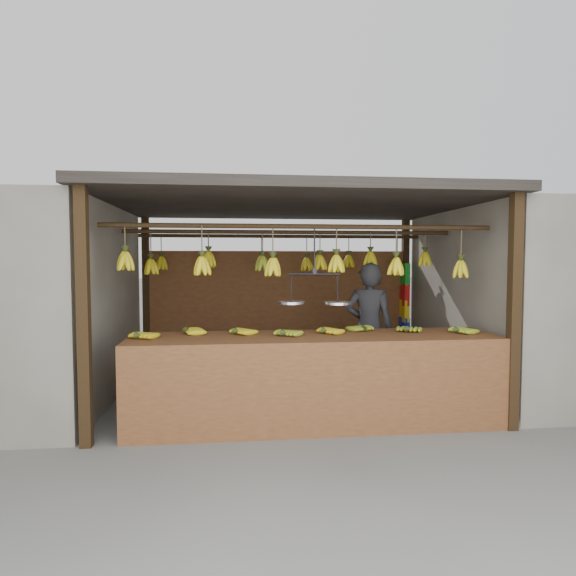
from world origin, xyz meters
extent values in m
plane|color=#5B5B57|center=(0.00, 0.00, 0.00)|extent=(80.00, 80.00, 0.00)
cube|color=black|center=(-2.00, -1.50, 1.15)|extent=(0.10, 0.10, 2.30)
cube|color=black|center=(2.00, -1.50, 1.15)|extent=(0.10, 0.10, 2.30)
cube|color=black|center=(-2.00, 1.50, 1.15)|extent=(0.10, 0.10, 2.30)
cube|color=black|center=(2.00, 1.50, 1.15)|extent=(0.10, 0.10, 2.30)
cube|color=black|center=(0.00, 0.00, 2.35)|extent=(4.30, 3.30, 0.10)
cylinder|color=black|center=(0.00, -1.00, 2.00)|extent=(4.00, 0.05, 0.05)
cylinder|color=black|center=(0.00, 0.00, 2.00)|extent=(4.00, 0.05, 0.05)
cylinder|color=black|center=(0.00, 1.00, 2.00)|extent=(4.00, 0.05, 0.05)
cube|color=brown|center=(0.00, 1.50, 0.90)|extent=(4.00, 0.06, 1.80)
cube|color=slate|center=(3.60, 0.00, 1.15)|extent=(3.00, 3.00, 2.30)
cube|color=brown|center=(0.12, -1.10, 0.86)|extent=(3.70, 0.82, 0.08)
cube|color=brown|center=(0.12, -1.51, 0.45)|extent=(3.70, 0.04, 0.90)
cube|color=black|center=(-1.63, -1.46, 0.41)|extent=(0.07, 0.07, 0.82)
cube|color=black|center=(1.88, -1.46, 0.41)|extent=(0.07, 0.07, 0.82)
cube|color=black|center=(-1.63, -0.74, 0.41)|extent=(0.07, 0.07, 0.82)
cube|color=black|center=(1.88, -0.74, 0.41)|extent=(0.07, 0.07, 0.82)
ellipsoid|color=gold|center=(-1.60, -1.18, 0.93)|extent=(0.27, 0.30, 0.06)
ellipsoid|color=gold|center=(-1.18, -0.91, 0.93)|extent=(0.28, 0.24, 0.06)
ellipsoid|color=gold|center=(-0.67, -1.01, 0.93)|extent=(0.30, 0.29, 0.06)
ellipsoid|color=#92A523|center=(-0.20, -1.17, 0.93)|extent=(0.28, 0.30, 0.06)
ellipsoid|color=gold|center=(0.23, -1.06, 0.93)|extent=(0.30, 0.29, 0.06)
ellipsoid|color=#92A523|center=(0.69, -0.93, 0.93)|extent=(0.26, 0.29, 0.06)
ellipsoid|color=#92A523|center=(1.11, -1.05, 0.93)|extent=(0.27, 0.30, 0.06)
ellipsoid|color=#92A523|center=(1.60, -1.16, 0.93)|extent=(0.29, 0.26, 0.06)
ellipsoid|color=gold|center=(-1.74, -1.01, 1.65)|extent=(0.16, 0.16, 0.28)
ellipsoid|color=gold|center=(-1.00, -1.05, 1.60)|extent=(0.16, 0.16, 0.28)
ellipsoid|color=gold|center=(-0.30, -0.99, 1.59)|extent=(0.16, 0.16, 0.28)
ellipsoid|color=gold|center=(0.36, -0.97, 1.62)|extent=(0.16, 0.16, 0.28)
ellipsoid|color=gold|center=(0.99, -0.99, 1.59)|extent=(0.16, 0.16, 0.28)
ellipsoid|color=gold|center=(1.70, -0.99, 1.56)|extent=(0.16, 0.16, 0.28)
ellipsoid|color=gold|center=(-1.67, 0.03, 1.58)|extent=(0.16, 0.16, 0.28)
ellipsoid|color=gold|center=(-0.99, 0.01, 1.68)|extent=(0.16, 0.16, 0.28)
ellipsoid|color=#92A523|center=(-0.34, -0.01, 1.62)|extent=(0.16, 0.16, 0.28)
ellipsoid|color=gold|center=(0.37, 0.01, 1.63)|extent=(0.16, 0.16, 0.28)
ellipsoid|color=gold|center=(0.99, -0.03, 1.68)|extent=(0.16, 0.16, 0.28)
ellipsoid|color=gold|center=(1.72, 0.02, 1.67)|extent=(0.16, 0.16, 0.28)
ellipsoid|color=gold|center=(-1.70, 1.02, 1.62)|extent=(0.16, 0.16, 0.28)
ellipsoid|color=gold|center=(-1.05, 1.01, 1.64)|extent=(0.16, 0.16, 0.28)
ellipsoid|color=gold|center=(-0.30, 1.00, 1.63)|extent=(0.16, 0.16, 0.28)
ellipsoid|color=gold|center=(0.34, 0.96, 1.60)|extent=(0.16, 0.16, 0.28)
ellipsoid|color=gold|center=(0.97, 1.02, 1.65)|extent=(0.16, 0.16, 0.28)
ellipsoid|color=gold|center=(1.71, 1.04, 1.58)|extent=(0.16, 0.16, 0.28)
cylinder|color=black|center=(0.13, -1.00, 1.76)|extent=(0.02, 0.02, 0.48)
cylinder|color=black|center=(0.13, -1.00, 1.52)|extent=(0.51, 0.15, 0.02)
cylinder|color=silver|center=(-0.10, -0.94, 1.22)|extent=(0.28, 0.28, 0.02)
cylinder|color=silver|center=(0.36, -1.06, 1.22)|extent=(0.28, 0.28, 0.02)
imported|color=#262628|center=(0.97, -0.08, 0.81)|extent=(0.69, 0.57, 1.63)
cube|color=#199926|center=(1.94, 1.35, 1.44)|extent=(0.08, 0.26, 0.34)
cube|color=red|center=(1.94, 1.35, 1.13)|extent=(0.08, 0.26, 0.34)
cube|color=yellow|center=(1.94, 1.35, 0.87)|extent=(0.08, 0.26, 0.34)
cube|color=#1426BF|center=(1.94, 1.35, 0.60)|extent=(0.08, 0.26, 0.34)
camera|label=1|loc=(-0.68, -5.85, 1.65)|focal=30.00mm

